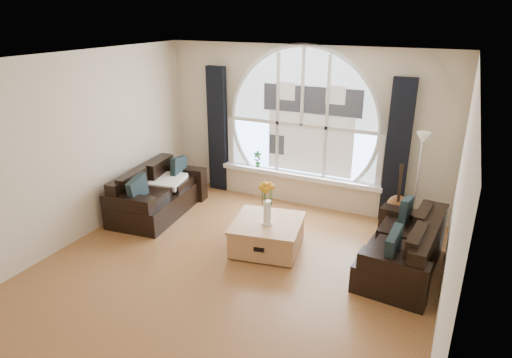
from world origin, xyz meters
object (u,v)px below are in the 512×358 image
at_px(sofa_left, 158,191).
at_px(guitar, 399,194).
at_px(coffee_chest, 267,234).
at_px(sofa_right, 402,243).
at_px(vase_flowers, 267,198).
at_px(floor_lamp, 417,185).
at_px(potted_plant, 258,159).

height_order(sofa_left, guitar, guitar).
bearing_deg(coffee_chest, sofa_right, -3.12).
bearing_deg(coffee_chest, sofa_left, 161.55).
distance_m(vase_flowers, floor_lamp, 2.27).
bearing_deg(guitar, vase_flowers, -144.65).
height_order(guitar, potted_plant, guitar).
height_order(sofa_left, potted_plant, potted_plant).
distance_m(coffee_chest, potted_plant, 2.03).
xyz_separation_m(sofa_left, potted_plant, (1.17, 1.41, 0.30)).
bearing_deg(sofa_left, sofa_right, -7.63).
relative_size(vase_flowers, guitar, 0.66).
distance_m(vase_flowers, guitar, 2.24).
bearing_deg(sofa_left, vase_flowers, -16.27).
relative_size(sofa_left, vase_flowers, 2.42).
xyz_separation_m(sofa_right, floor_lamp, (-0.00, 1.13, 0.40)).
distance_m(sofa_right, potted_plant, 3.17).
distance_m(coffee_chest, guitar, 2.21).
bearing_deg(floor_lamp, guitar, 141.88).
relative_size(sofa_right, vase_flowers, 2.32).
height_order(sofa_left, vase_flowers, vase_flowers).
relative_size(sofa_left, potted_plant, 5.76).
distance_m(sofa_left, potted_plant, 1.85).
xyz_separation_m(sofa_right, vase_flowers, (-1.78, -0.28, 0.41)).
xyz_separation_m(vase_flowers, floor_lamp, (1.78, 1.42, -0.01)).
distance_m(floor_lamp, potted_plant, 2.79).
height_order(sofa_right, vase_flowers, vase_flowers).
xyz_separation_m(sofa_left, vase_flowers, (2.16, -0.38, 0.41)).
relative_size(vase_flowers, floor_lamp, 0.44).
distance_m(sofa_right, coffee_chest, 1.83).
xyz_separation_m(sofa_right, potted_plant, (-2.77, 1.51, 0.30)).
height_order(vase_flowers, floor_lamp, floor_lamp).
bearing_deg(sofa_left, guitar, 12.28).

